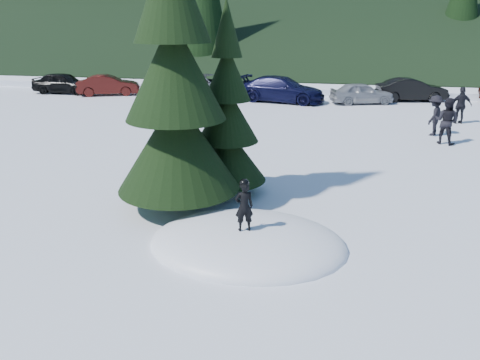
% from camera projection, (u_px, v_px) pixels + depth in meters
% --- Properties ---
extents(ground, '(200.00, 200.00, 0.00)m').
position_uv_depth(ground, '(248.00, 244.00, 10.55)').
color(ground, white).
rests_on(ground, ground).
extents(snow_mound, '(4.48, 3.52, 0.96)m').
position_uv_depth(snow_mound, '(248.00, 244.00, 10.55)').
color(snow_mound, white).
rests_on(snow_mound, ground).
extents(spruce_tall, '(3.20, 3.20, 8.60)m').
position_uv_depth(spruce_tall, '(175.00, 83.00, 11.55)').
color(spruce_tall, black).
rests_on(spruce_tall, ground).
extents(spruce_short, '(2.20, 2.20, 5.37)m').
position_uv_depth(spruce_short, '(227.00, 122.00, 13.06)').
color(spruce_short, black).
rests_on(spruce_short, ground).
extents(child_skier, '(0.47, 0.40, 1.10)m').
position_uv_depth(child_skier, '(244.00, 207.00, 9.97)').
color(child_skier, black).
rests_on(child_skier, snow_mound).
extents(adult_0, '(1.14, 1.06, 1.87)m').
position_uv_depth(adult_0, '(446.00, 121.00, 18.79)').
color(adult_0, black).
rests_on(adult_0, ground).
extents(adult_1, '(1.09, 0.60, 1.76)m').
position_uv_depth(adult_1, '(461.00, 105.00, 22.50)').
color(adult_1, black).
rests_on(adult_1, ground).
extents(adult_2, '(1.06, 1.29, 1.73)m').
position_uv_depth(adult_2, '(434.00, 116.00, 20.21)').
color(adult_2, black).
rests_on(adult_2, ground).
extents(car_0, '(4.16, 1.67, 1.42)m').
position_uv_depth(car_0, '(63.00, 83.00, 31.75)').
color(car_0, black).
rests_on(car_0, ground).
extents(car_1, '(4.24, 2.78, 1.32)m').
position_uv_depth(car_1, '(109.00, 85.00, 31.03)').
color(car_1, '#3C0E0A').
rests_on(car_1, ground).
extents(car_2, '(5.50, 3.93, 1.39)m').
position_uv_depth(car_2, '(209.00, 85.00, 30.76)').
color(car_2, '#46484D').
rests_on(car_2, ground).
extents(car_3, '(5.60, 3.16, 1.53)m').
position_uv_depth(car_3, '(282.00, 89.00, 28.47)').
color(car_3, black).
rests_on(car_3, ground).
extents(car_4, '(3.99, 2.52, 1.26)m').
position_uv_depth(car_4, '(362.00, 93.00, 27.88)').
color(car_4, gray).
rests_on(car_4, ground).
extents(car_5, '(4.42, 2.28, 1.39)m').
position_uv_depth(car_5, '(411.00, 90.00, 28.76)').
color(car_5, black).
rests_on(car_5, ground).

